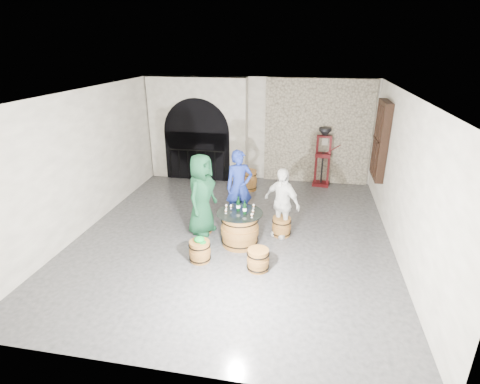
% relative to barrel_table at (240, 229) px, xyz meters
% --- Properties ---
extents(ground, '(8.00, 8.00, 0.00)m').
position_rel_barrel_table_xyz_m(ground, '(-0.21, 0.43, -0.38)').
color(ground, '#303033').
rests_on(ground, ground).
extents(wall_back, '(8.00, 0.00, 8.00)m').
position_rel_barrel_table_xyz_m(wall_back, '(-0.21, 4.43, 1.22)').
color(wall_back, silver).
rests_on(wall_back, ground).
extents(wall_front, '(8.00, 0.00, 8.00)m').
position_rel_barrel_table_xyz_m(wall_front, '(-0.21, -3.57, 1.22)').
color(wall_front, silver).
rests_on(wall_front, ground).
extents(wall_left, '(0.00, 8.00, 8.00)m').
position_rel_barrel_table_xyz_m(wall_left, '(-3.71, 0.43, 1.22)').
color(wall_left, silver).
rests_on(wall_left, ground).
extents(wall_right, '(0.00, 8.00, 8.00)m').
position_rel_barrel_table_xyz_m(wall_right, '(3.29, 0.43, 1.22)').
color(wall_right, silver).
rests_on(wall_right, ground).
extents(ceiling, '(8.00, 8.00, 0.00)m').
position_rel_barrel_table_xyz_m(ceiling, '(-0.21, 0.43, 2.82)').
color(ceiling, beige).
rests_on(ceiling, wall_back).
extents(stone_facing_panel, '(3.20, 0.12, 3.18)m').
position_rel_barrel_table_xyz_m(stone_facing_panel, '(1.59, 4.37, 1.22)').
color(stone_facing_panel, '#ACA289').
rests_on(stone_facing_panel, ground).
extents(arched_opening, '(3.10, 0.60, 3.19)m').
position_rel_barrel_table_xyz_m(arched_opening, '(-2.11, 4.17, 1.20)').
color(arched_opening, silver).
rests_on(arched_opening, ground).
extents(shuttered_window, '(0.23, 1.10, 2.00)m').
position_rel_barrel_table_xyz_m(shuttered_window, '(3.17, 2.83, 1.42)').
color(shuttered_window, black).
rests_on(shuttered_window, wall_right).
extents(barrel_table, '(1.00, 1.00, 0.77)m').
position_rel_barrel_table_xyz_m(barrel_table, '(0.00, 0.00, 0.00)').
color(barrel_table, olive).
rests_on(barrel_table, ground).
extents(barrel_stool_left, '(0.45, 0.45, 0.44)m').
position_rel_barrel_table_xyz_m(barrel_stool_left, '(-0.96, 0.43, -0.16)').
color(barrel_stool_left, olive).
rests_on(barrel_stool_left, ground).
extents(barrel_stool_far, '(0.45, 0.45, 0.44)m').
position_rel_barrel_table_xyz_m(barrel_stool_far, '(-0.21, 1.03, -0.16)').
color(barrel_stool_far, olive).
rests_on(barrel_stool_far, ground).
extents(barrel_stool_right, '(0.45, 0.45, 0.44)m').
position_rel_barrel_table_xyz_m(barrel_stool_right, '(0.86, 0.60, -0.16)').
color(barrel_stool_right, olive).
rests_on(barrel_stool_right, ground).
extents(barrel_stool_near_right, '(0.45, 0.45, 0.44)m').
position_rel_barrel_table_xyz_m(barrel_stool_near_right, '(0.53, -0.91, -0.16)').
color(barrel_stool_near_right, olive).
rests_on(barrel_stool_near_right, ground).
extents(barrel_stool_near_left, '(0.45, 0.45, 0.44)m').
position_rel_barrel_table_xyz_m(barrel_stool_near_left, '(-0.68, -0.80, -0.16)').
color(barrel_stool_near_left, olive).
rests_on(barrel_stool_near_left, ground).
extents(green_cap, '(0.25, 0.21, 0.11)m').
position_rel_barrel_table_xyz_m(green_cap, '(-0.67, -0.80, 0.10)').
color(green_cap, '#0B8127').
rests_on(green_cap, barrel_stool_near_left).
extents(person_green, '(0.81, 1.04, 1.89)m').
position_rel_barrel_table_xyz_m(person_green, '(-0.96, 0.43, 0.56)').
color(person_green, '#124226').
rests_on(person_green, ground).
extents(person_blue, '(0.78, 0.68, 1.81)m').
position_rel_barrel_table_xyz_m(person_blue, '(-0.23, 1.15, 0.52)').
color(person_blue, navy).
rests_on(person_blue, ground).
extents(person_white, '(1.01, 0.86, 1.63)m').
position_rel_barrel_table_xyz_m(person_white, '(0.84, 0.58, 0.43)').
color(person_white, silver).
rests_on(person_white, ground).
extents(wine_bottle_left, '(0.08, 0.08, 0.32)m').
position_rel_barrel_table_xyz_m(wine_bottle_left, '(-0.05, 0.08, 0.52)').
color(wine_bottle_left, black).
rests_on(wine_bottle_left, barrel_table).
extents(wine_bottle_center, '(0.08, 0.08, 0.32)m').
position_rel_barrel_table_xyz_m(wine_bottle_center, '(0.11, -0.04, 0.52)').
color(wine_bottle_center, black).
rests_on(wine_bottle_center, barrel_table).
extents(wine_bottle_right, '(0.08, 0.08, 0.32)m').
position_rel_barrel_table_xyz_m(wine_bottle_right, '(-0.05, 0.10, 0.52)').
color(wine_bottle_right, black).
rests_on(wine_bottle_right, barrel_table).
extents(tasting_glass_a, '(0.05, 0.05, 0.10)m').
position_rel_barrel_table_xyz_m(tasting_glass_a, '(-0.28, -0.10, 0.44)').
color(tasting_glass_a, '#CB6D27').
rests_on(tasting_glass_a, barrel_table).
extents(tasting_glass_b, '(0.05, 0.05, 0.10)m').
position_rel_barrel_table_xyz_m(tasting_glass_b, '(0.29, -0.02, 0.44)').
color(tasting_glass_b, '#CB6D27').
rests_on(tasting_glass_b, barrel_table).
extents(tasting_glass_c, '(0.05, 0.05, 0.10)m').
position_rel_barrel_table_xyz_m(tasting_glass_c, '(-0.23, 0.15, 0.44)').
color(tasting_glass_c, '#CB6D27').
rests_on(tasting_glass_c, barrel_table).
extents(tasting_glass_d, '(0.05, 0.05, 0.10)m').
position_rel_barrel_table_xyz_m(tasting_glass_d, '(0.25, 0.27, 0.44)').
color(tasting_glass_d, '#CB6D27').
rests_on(tasting_glass_d, barrel_table).
extents(tasting_glass_e, '(0.05, 0.05, 0.10)m').
position_rel_barrel_table_xyz_m(tasting_glass_e, '(0.29, -0.20, 0.44)').
color(tasting_glass_e, '#CB6D27').
rests_on(tasting_glass_e, barrel_table).
extents(tasting_glass_f, '(0.05, 0.05, 0.10)m').
position_rel_barrel_table_xyz_m(tasting_glass_f, '(-0.33, 0.15, 0.44)').
color(tasting_glass_f, '#CB6D27').
rests_on(tasting_glass_f, barrel_table).
extents(side_barrel, '(0.47, 0.47, 0.62)m').
position_rel_barrel_table_xyz_m(side_barrel, '(-0.32, 3.29, -0.07)').
color(side_barrel, olive).
rests_on(side_barrel, ground).
extents(corking_press, '(0.75, 0.46, 1.81)m').
position_rel_barrel_table_xyz_m(corking_press, '(1.81, 4.09, 0.67)').
color(corking_press, '#500D10').
rests_on(corking_press, ground).
extents(control_box, '(0.18, 0.10, 0.22)m').
position_rel_barrel_table_xyz_m(control_box, '(1.84, 4.29, 0.97)').
color(control_box, silver).
rests_on(control_box, wall_back).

